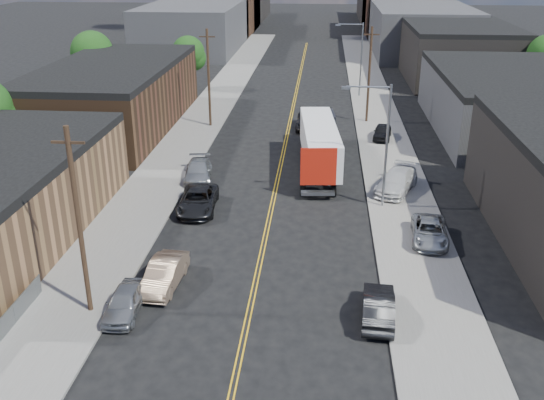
% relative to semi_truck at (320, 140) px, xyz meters
% --- Properties ---
extents(ground, '(260.00, 260.00, 0.00)m').
position_rel_semi_truck_xyz_m(ground, '(-3.31, 26.33, -2.31)').
color(ground, black).
rests_on(ground, ground).
extents(centerline, '(0.32, 120.00, 0.01)m').
position_rel_semi_truck_xyz_m(centerline, '(-3.31, 11.33, -2.31)').
color(centerline, gold).
rests_on(centerline, ground).
extents(sidewalk_left, '(5.00, 140.00, 0.15)m').
position_rel_semi_truck_xyz_m(sidewalk_left, '(-12.81, 11.33, -2.24)').
color(sidewalk_left, slate).
rests_on(sidewalk_left, ground).
extents(sidewalk_right, '(5.00, 140.00, 0.15)m').
position_rel_semi_truck_xyz_m(sidewalk_right, '(6.19, 11.33, -2.24)').
color(sidewalk_right, slate).
rests_on(sidewalk_right, ground).
extents(warehouse_brown, '(12.00, 26.00, 6.60)m').
position_rel_semi_truck_xyz_m(warehouse_brown, '(-21.31, 10.33, 0.99)').
color(warehouse_brown, '#442D1B').
rests_on(warehouse_brown, ground).
extents(industrial_right_b, '(14.00, 24.00, 6.10)m').
position_rel_semi_truck_xyz_m(industrial_right_b, '(18.69, 12.33, 0.74)').
color(industrial_right_b, '#353538').
rests_on(industrial_right_b, ground).
extents(industrial_right_c, '(14.00, 22.00, 7.60)m').
position_rel_semi_truck_xyz_m(industrial_right_c, '(18.69, 38.33, 1.49)').
color(industrial_right_c, black).
rests_on(industrial_right_c, ground).
extents(skyline_left_a, '(16.00, 30.00, 8.00)m').
position_rel_semi_truck_xyz_m(skyline_left_a, '(-23.31, 61.33, 1.69)').
color(skyline_left_a, '#353538').
rests_on(skyline_left_a, ground).
extents(skyline_right_a, '(16.00, 30.00, 8.00)m').
position_rel_semi_truck_xyz_m(skyline_right_a, '(16.69, 61.33, 1.69)').
color(skyline_right_a, '#353538').
rests_on(skyline_right_a, ground).
extents(skyline_left_b, '(16.00, 26.00, 10.00)m').
position_rel_semi_truck_xyz_m(skyline_left_b, '(-23.31, 86.33, 2.69)').
color(skyline_left_b, '#442D1B').
rests_on(skyline_left_b, ground).
extents(skyline_right_b, '(16.00, 26.00, 10.00)m').
position_rel_semi_truck_xyz_m(skyline_right_b, '(16.69, 86.33, 2.69)').
color(skyline_right_b, '#442D1B').
rests_on(skyline_right_b, ground).
extents(skyline_left_c, '(16.00, 40.00, 7.00)m').
position_rel_semi_truck_xyz_m(skyline_left_c, '(-23.31, 106.33, 1.19)').
color(skyline_left_c, black).
rests_on(skyline_left_c, ground).
extents(skyline_right_c, '(16.00, 40.00, 7.00)m').
position_rel_semi_truck_xyz_m(skyline_right_c, '(16.69, 106.33, 1.19)').
color(skyline_right_c, black).
rests_on(skyline_right_c, ground).
extents(streetlight_near, '(3.39, 0.25, 9.00)m').
position_rel_semi_truck_xyz_m(streetlight_near, '(4.29, -8.67, 3.02)').
color(streetlight_near, gray).
rests_on(streetlight_near, ground).
extents(streetlight_far, '(3.39, 0.25, 9.00)m').
position_rel_semi_truck_xyz_m(streetlight_far, '(4.29, 26.33, 3.02)').
color(streetlight_far, gray).
rests_on(streetlight_far, ground).
extents(utility_pole_left_near, '(1.60, 0.26, 10.00)m').
position_rel_semi_truck_xyz_m(utility_pole_left_near, '(-11.51, -23.67, 2.83)').
color(utility_pole_left_near, black).
rests_on(utility_pole_left_near, ground).
extents(utility_pole_left_far, '(1.60, 0.26, 10.00)m').
position_rel_semi_truck_xyz_m(utility_pole_left_far, '(-11.51, 11.33, 2.83)').
color(utility_pole_left_far, black).
rests_on(utility_pole_left_far, ground).
extents(utility_pole_right, '(1.60, 0.26, 10.00)m').
position_rel_semi_truck_xyz_m(utility_pole_right, '(4.89, 14.33, 2.83)').
color(utility_pole_right, black).
rests_on(utility_pole_right, ground).
extents(tree_left_mid, '(5.10, 5.04, 8.37)m').
position_rel_semi_truck_xyz_m(tree_left_mid, '(-27.25, 21.33, 3.17)').
color(tree_left_mid, black).
rests_on(tree_left_mid, ground).
extents(tree_left_far, '(4.35, 4.20, 6.97)m').
position_rel_semi_truck_xyz_m(tree_left_far, '(-17.25, 28.33, 2.26)').
color(tree_left_far, black).
rests_on(tree_left_far, ground).
extents(semi_truck, '(3.67, 15.68, 4.06)m').
position_rel_semi_truck_xyz_m(semi_truck, '(0.00, 0.00, 0.00)').
color(semi_truck, white).
rests_on(semi_truck, ground).
extents(car_left_a, '(1.74, 4.10, 1.38)m').
position_rel_semi_truck_xyz_m(car_left_a, '(-9.65, -23.67, -1.62)').
color(car_left_a, '#999C9D').
rests_on(car_left_a, ground).
extents(car_left_b, '(1.94, 4.74, 1.53)m').
position_rel_semi_truck_xyz_m(car_left_b, '(-8.31, -20.80, -1.55)').
color(car_left_b, '#7E6652').
rests_on(car_left_b, ground).
extents(car_left_c, '(2.86, 5.65, 1.53)m').
position_rel_semi_truck_xyz_m(car_left_c, '(-8.52, -10.25, -1.54)').
color(car_left_c, black).
rests_on(car_left_c, ground).
extents(car_left_d, '(2.71, 5.34, 1.48)m').
position_rel_semi_truck_xyz_m(car_left_d, '(-9.71, -4.25, -1.57)').
color(car_left_d, '#9DA1A2').
rests_on(car_left_d, ground).
extents(car_right_oncoming, '(1.89, 4.60, 1.48)m').
position_rel_semi_truck_xyz_m(car_right_oncoming, '(3.29, -23.04, -1.57)').
color(car_right_oncoming, black).
rests_on(car_right_oncoming, ground).
extents(car_right_lot_a, '(2.64, 4.95, 1.32)m').
position_rel_semi_truck_xyz_m(car_right_lot_a, '(7.19, -14.13, -1.50)').
color(car_right_lot_a, '#A4A8A9').
rests_on(car_right_lot_a, sidewalk_right).
extents(car_right_lot_b, '(4.19, 6.00, 1.61)m').
position_rel_semi_truck_xyz_m(car_right_lot_b, '(5.99, -5.65, -1.35)').
color(car_right_lot_b, silver).
rests_on(car_right_lot_b, sidewalk_right).
extents(car_right_lot_c, '(2.24, 4.24, 1.37)m').
position_rel_semi_truck_xyz_m(car_right_lot_c, '(6.03, 7.97, -1.47)').
color(car_right_lot_c, black).
rests_on(car_right_lot_c, sidewalk_right).
extents(car_ahead_truck, '(2.68, 5.69, 1.57)m').
position_rel_semi_truck_xyz_m(car_ahead_truck, '(-1.17, 11.30, -1.52)').
color(car_ahead_truck, black).
rests_on(car_ahead_truck, ground).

